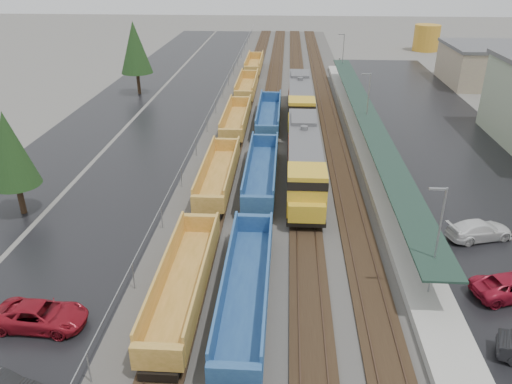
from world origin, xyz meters
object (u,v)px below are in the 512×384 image
parked_car_west_c (41,316)px  parked_car_east_b (512,286)px  locomotive_trail (300,100)px  parked_car_east_c (479,230)px  storage_tank (426,38)px  well_string_yellow (219,175)px  well_string_blue (246,288)px  locomotive_lead (304,159)px

parked_car_west_c → parked_car_east_b: size_ratio=1.04×
locomotive_trail → parked_car_west_c: bearing=-110.7°
parked_car_east_b → parked_car_east_c: (0.34, 7.23, 0.02)m
parked_car_east_c → parked_car_east_b: bearing=160.7°
parked_car_west_c → parked_car_east_c: bearing=-65.6°
storage_tank → parked_car_east_c: 85.22m
well_string_yellow → parked_car_east_b: bearing=-36.5°
parked_car_west_c → well_string_yellow: bearing=-19.2°
locomotive_trail → well_string_blue: locomotive_trail is taller
locomotive_trail → parked_car_east_c: 33.28m
well_string_blue → parked_car_east_c: bearing=27.8°
well_string_yellow → parked_car_west_c: size_ratio=21.40×
parked_car_east_c → parked_car_west_c: bearing=95.5°
parked_car_east_c → well_string_blue: bearing=101.2°
locomotive_trail → parked_car_east_c: size_ratio=4.06×
well_string_blue → parked_car_east_c: well_string_blue is taller
locomotive_lead → locomotive_trail: same height
locomotive_lead → parked_car_west_c: locomotive_lead is taller
locomotive_lead → storage_tank: size_ratio=3.70×
locomotive_trail → storage_tank: size_ratio=3.70×
well_string_yellow → parked_car_east_b: size_ratio=22.22×
locomotive_lead → parked_car_east_b: size_ratio=3.98×
well_string_yellow → parked_car_east_c: size_ratio=22.70×
locomotive_lead → parked_car_west_c: size_ratio=3.83×
locomotive_lead → locomotive_trail: (0.00, 21.00, 0.00)m
parked_car_west_c → parked_car_east_b: (29.03, 4.70, -0.03)m
well_string_blue → storage_tank: size_ratio=15.81×
well_string_yellow → locomotive_trail: bearing=70.1°
well_string_yellow → parked_car_west_c: (-8.00, -20.26, -0.45)m
locomotive_lead → well_string_yellow: (-8.00, -1.08, -1.30)m
well_string_blue → parked_car_east_b: bearing=6.4°
locomotive_lead → storage_tank: (29.28, 74.28, 0.31)m
parked_car_west_c → parked_car_east_c: 31.70m
locomotive_lead → well_string_yellow: 8.18m
parked_car_east_b → parked_car_east_c: 7.23m
storage_tank → parked_car_west_c: (-45.27, -95.62, -2.07)m
well_string_blue → parked_car_west_c: bearing=-167.0°
locomotive_trail → parked_car_west_c: (-16.00, -42.35, -1.75)m
storage_tank → parked_car_east_b: size_ratio=1.07×
locomotive_trail → parked_car_east_c: locomotive_trail is taller
locomotive_lead → storage_tank: bearing=68.5°
storage_tank → locomotive_trail: bearing=-118.8°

